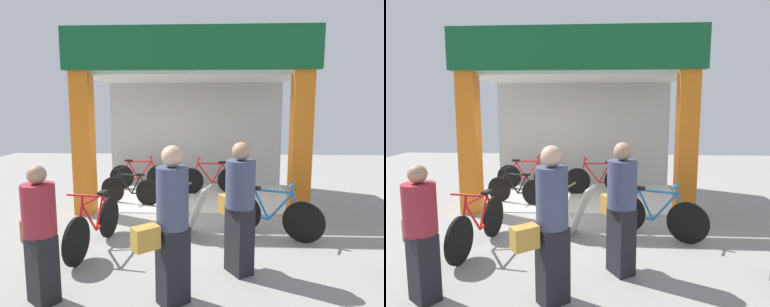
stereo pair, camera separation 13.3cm
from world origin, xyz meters
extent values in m
plane|color=gray|center=(0.00, 0.00, 0.00)|extent=(17.31, 17.31, 0.00)
cube|color=beige|center=(0.00, 1.32, 0.01)|extent=(4.65, 2.64, 0.02)
cube|color=#B7B7B2|center=(0.00, 2.64, 1.42)|extent=(4.65, 0.12, 2.85)
cube|color=orange|center=(-2.14, 0.00, 1.42)|extent=(0.37, 0.36, 2.85)
cube|color=orange|center=(2.14, 0.00, 1.42)|extent=(0.37, 0.36, 2.85)
cube|color=#14592D|center=(0.00, -0.15, 3.24)|extent=(4.85, 0.20, 0.80)
cube|color=silver|center=(0.00, 1.32, 2.82)|extent=(4.65, 2.64, 0.06)
cylinder|color=black|center=(0.92, 1.75, 0.33)|extent=(0.65, 0.16, 0.66)
cylinder|color=black|center=(-0.08, 1.56, 0.33)|extent=(0.65, 0.16, 0.66)
cylinder|color=red|center=(0.68, 1.70, 0.30)|extent=(0.44, 0.12, 0.08)
cylinder|color=red|center=(0.59, 1.69, 0.52)|extent=(0.29, 0.09, 0.49)
cylinder|color=red|center=(0.28, 1.63, 0.53)|extent=(0.40, 0.11, 0.51)
cylinder|color=red|center=(0.41, 1.65, 0.76)|extent=(0.63, 0.15, 0.05)
cylinder|color=red|center=(0.81, 1.73, 0.54)|extent=(0.22, 0.07, 0.44)
cylinder|color=red|center=(0.02, 1.58, 0.55)|extent=(0.20, 0.07, 0.46)
cylinder|color=red|center=(0.11, 1.60, 0.84)|extent=(0.06, 0.05, 0.14)
cylinder|color=red|center=(0.12, 1.60, 0.90)|extent=(0.11, 0.46, 0.03)
cube|color=black|center=(0.72, 1.71, 0.79)|extent=(0.21, 0.13, 0.05)
cylinder|color=black|center=(-0.96, 0.54, 0.29)|extent=(0.56, 0.20, 0.57)
cylinder|color=black|center=(-1.81, 0.78, 0.29)|extent=(0.56, 0.20, 0.57)
cylinder|color=black|center=(-1.16, 0.60, 0.27)|extent=(0.38, 0.14, 0.07)
cylinder|color=black|center=(-1.24, 0.62, 0.45)|extent=(0.25, 0.10, 0.43)
cylinder|color=black|center=(-1.50, 0.69, 0.46)|extent=(0.35, 0.13, 0.45)
cylinder|color=black|center=(-1.40, 0.66, 0.67)|extent=(0.54, 0.18, 0.05)
cylinder|color=black|center=(-1.06, 0.56, 0.47)|extent=(0.19, 0.08, 0.39)
cylinder|color=black|center=(-1.73, 0.76, 0.48)|extent=(0.17, 0.08, 0.40)
cylinder|color=black|center=(-1.65, 0.74, 0.73)|extent=(0.06, 0.04, 0.12)
cylinder|color=black|center=(-1.64, 0.74, 0.79)|extent=(0.14, 0.39, 0.03)
cube|color=black|center=(-1.13, 0.59, 0.69)|extent=(0.19, 0.13, 0.04)
cylinder|color=black|center=(-1.92, 2.03, 0.32)|extent=(0.64, 0.05, 0.63)
cylinder|color=black|center=(-0.94, 2.02, 0.32)|extent=(0.64, 0.05, 0.63)
cylinder|color=red|center=(-1.69, 2.03, 0.29)|extent=(0.43, 0.04, 0.08)
cylinder|color=red|center=(-1.60, 2.03, 0.50)|extent=(0.28, 0.04, 0.48)
cylinder|color=red|center=(-1.29, 2.02, 0.51)|extent=(0.39, 0.04, 0.50)
cylinder|color=red|center=(-1.42, 2.03, 0.74)|extent=(0.61, 0.04, 0.05)
cylinder|color=red|center=(-1.81, 2.03, 0.52)|extent=(0.21, 0.04, 0.43)
cylinder|color=red|center=(-1.03, 2.02, 0.53)|extent=(0.19, 0.04, 0.44)
cylinder|color=red|center=(-1.12, 2.02, 0.81)|extent=(0.05, 0.03, 0.13)
cylinder|color=red|center=(-1.13, 2.02, 0.87)|extent=(0.03, 0.44, 0.03)
cube|color=black|center=(-1.72, 2.03, 0.76)|extent=(0.19, 0.10, 0.05)
cylinder|color=black|center=(-1.30, -1.24, 0.34)|extent=(0.14, 0.67, 0.68)
cylinder|color=black|center=(-1.45, -2.28, 0.34)|extent=(0.14, 0.67, 0.68)
cylinder|color=red|center=(-1.33, -1.49, 0.31)|extent=(0.10, 0.45, 0.09)
cylinder|color=red|center=(-1.34, -1.58, 0.53)|extent=(0.08, 0.30, 0.51)
cylinder|color=red|center=(-1.39, -1.90, 0.54)|extent=(0.10, 0.42, 0.53)
cylinder|color=red|center=(-1.37, -1.77, 0.78)|extent=(0.13, 0.65, 0.05)
cylinder|color=red|center=(-1.31, -1.36, 0.56)|extent=(0.07, 0.23, 0.45)
cylinder|color=red|center=(-1.43, -2.17, 0.57)|extent=(0.07, 0.21, 0.47)
cylinder|color=red|center=(-1.42, -2.08, 0.86)|extent=(0.04, 0.06, 0.14)
cylinder|color=red|center=(-1.42, -2.07, 0.93)|extent=(0.47, 0.10, 0.03)
cube|color=black|center=(-1.33, -1.45, 0.81)|extent=(0.13, 0.22, 0.05)
cylinder|color=black|center=(0.95, -0.88, 0.33)|extent=(0.62, 0.34, 0.67)
cylinder|color=black|center=(1.88, -1.34, 0.33)|extent=(0.62, 0.34, 0.67)
cylinder|color=blue|center=(1.17, -0.99, 0.31)|extent=(0.42, 0.23, 0.09)
cylinder|color=blue|center=(1.25, -1.03, 0.53)|extent=(0.28, 0.16, 0.50)
cylinder|color=blue|center=(1.54, -1.18, 0.54)|extent=(0.38, 0.22, 0.52)
cylinder|color=blue|center=(1.42, -1.12, 0.78)|extent=(0.59, 0.32, 0.05)
cylinder|color=blue|center=(1.05, -0.93, 0.55)|extent=(0.21, 0.13, 0.45)
cylinder|color=blue|center=(1.78, -1.30, 0.56)|extent=(0.20, 0.12, 0.46)
cylinder|color=blue|center=(1.70, -1.26, 0.85)|extent=(0.07, 0.06, 0.14)
cylinder|color=blue|center=(1.69, -1.25, 0.92)|extent=(0.24, 0.43, 0.03)
cube|color=black|center=(1.14, -0.97, 0.80)|extent=(0.23, 0.18, 0.05)
cube|color=silver|center=(-0.19, -1.05, 0.43)|extent=(0.52, 0.58, 0.86)
cube|color=silver|center=(0.15, -1.16, 0.43)|extent=(0.52, 0.58, 0.86)
cylinder|color=olive|center=(-0.02, -1.11, 0.85)|extent=(0.17, 0.47, 0.03)
cube|color=black|center=(-0.04, -3.11, 0.44)|extent=(0.39, 0.38, 0.88)
cylinder|color=#3F4766|center=(-0.04, -3.11, 1.21)|extent=(0.49, 0.49, 0.66)
sphere|color=#D8AD8C|center=(-0.04, -3.11, 1.65)|extent=(0.23, 0.23, 0.23)
cube|color=#BF8C33|center=(-0.29, -3.32, 0.83)|extent=(0.31, 0.30, 0.24)
cube|color=black|center=(-1.48, -3.16, 0.39)|extent=(0.40, 0.38, 0.79)
cylinder|color=maroon|center=(-1.48, -3.16, 1.07)|extent=(0.49, 0.49, 0.56)
sphere|color=tan|center=(-1.48, -3.16, 1.45)|extent=(0.20, 0.20, 0.20)
cube|color=brown|center=(-1.71, -2.99, 0.74)|extent=(0.21, 0.19, 0.25)
cube|color=black|center=(0.76, -2.38, 0.44)|extent=(0.38, 0.42, 0.88)
cylinder|color=#3F4766|center=(0.76, -2.38, 1.19)|extent=(0.52, 0.52, 0.61)
sphere|color=tan|center=(0.76, -2.38, 1.61)|extent=(0.23, 0.23, 0.23)
cube|color=#BF8C33|center=(0.59, -2.11, 0.84)|extent=(0.22, 0.25, 0.26)
camera|label=1|loc=(0.33, -6.59, 2.17)|focal=31.51mm
camera|label=2|loc=(0.47, -6.58, 2.17)|focal=31.51mm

